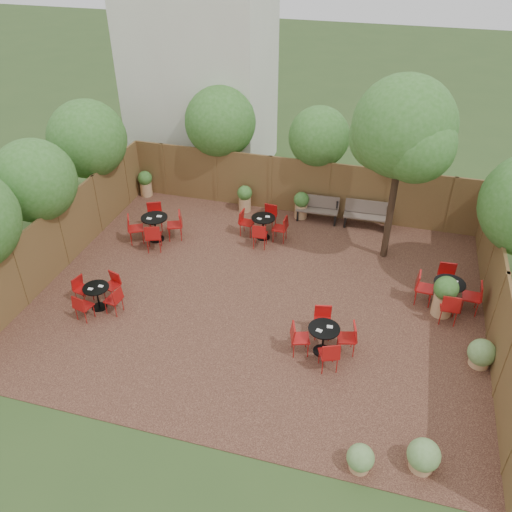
# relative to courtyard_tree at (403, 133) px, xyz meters

# --- Properties ---
(ground) EXTENTS (80.00, 80.00, 0.00)m
(ground) POSITION_rel_courtyard_tree_xyz_m (-3.14, -2.99, -3.98)
(ground) COLOR #354F23
(ground) RESTS_ON ground
(courtyard_paving) EXTENTS (12.00, 10.00, 0.02)m
(courtyard_paving) POSITION_rel_courtyard_tree_xyz_m (-3.14, -2.99, -3.97)
(courtyard_paving) COLOR #331B15
(courtyard_paving) RESTS_ON ground
(fence_back) EXTENTS (12.00, 0.08, 2.00)m
(fence_back) POSITION_rel_courtyard_tree_xyz_m (-3.14, 2.01, -2.98)
(fence_back) COLOR brown
(fence_back) RESTS_ON ground
(fence_left) EXTENTS (0.08, 10.00, 2.00)m
(fence_left) POSITION_rel_courtyard_tree_xyz_m (-9.14, -2.99, -2.98)
(fence_left) COLOR brown
(fence_left) RESTS_ON ground
(fence_right) EXTENTS (0.08, 10.00, 2.00)m
(fence_right) POSITION_rel_courtyard_tree_xyz_m (2.86, -2.99, -2.98)
(fence_right) COLOR brown
(fence_right) RESTS_ON ground
(neighbour_building) EXTENTS (5.00, 4.00, 8.00)m
(neighbour_building) POSITION_rel_courtyard_tree_xyz_m (-7.64, 5.01, 0.02)
(neighbour_building) COLOR beige
(neighbour_building) RESTS_ON ground
(overhang_foliage) EXTENTS (15.97, 10.76, 2.70)m
(overhang_foliage) POSITION_rel_courtyard_tree_xyz_m (-4.98, -0.63, -1.24)
(overhang_foliage) COLOR #326721
(overhang_foliage) RESTS_ON ground
(courtyard_tree) EXTENTS (2.89, 2.81, 5.53)m
(courtyard_tree) POSITION_rel_courtyard_tree_xyz_m (0.00, 0.00, 0.00)
(courtyard_tree) COLOR black
(courtyard_tree) RESTS_ON courtyard_paving
(park_bench_left) EXTENTS (1.42, 0.51, 0.87)m
(park_bench_left) POSITION_rel_courtyard_tree_xyz_m (-2.38, 1.63, -3.51)
(park_bench_left) COLOR brown
(park_bench_left) RESTS_ON courtyard_paving
(park_bench_right) EXTENTS (1.48, 0.51, 0.91)m
(park_bench_right) POSITION_rel_courtyard_tree_xyz_m (-0.73, 1.64, -3.49)
(park_bench_right) COLOR brown
(park_bench_right) RESTS_ON courtyard_paving
(bistro_tables) EXTENTS (10.65, 6.25, 0.95)m
(bistro_tables) POSITION_rel_courtyard_tree_xyz_m (-3.31, -2.27, -3.51)
(bistro_tables) COLOR black
(bistro_tables) RESTS_ON courtyard_paving
(planters) EXTENTS (11.07, 4.67, 1.16)m
(planters) POSITION_rel_courtyard_tree_xyz_m (-2.84, 0.13, -3.40)
(planters) COLOR tan
(planters) RESTS_ON courtyard_paving
(low_shrubs) EXTENTS (3.00, 4.15, 0.70)m
(low_shrubs) POSITION_rel_courtyard_tree_xyz_m (1.54, -6.10, -3.64)
(low_shrubs) COLOR tan
(low_shrubs) RESTS_ON courtyard_paving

